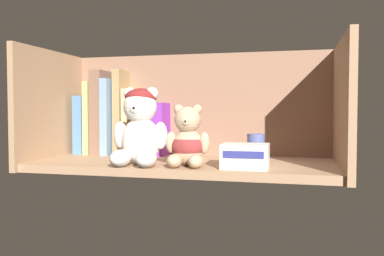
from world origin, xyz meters
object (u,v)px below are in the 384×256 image
object	(u,v)px
pillar_candle	(256,148)
small_product_box	(245,156)
book_1	(94,118)
book_4	(122,112)
book_8	(161,129)
book_0	(86,125)
teddy_bear_smaller	(188,142)
book_2	(104,113)
book_7	(149,128)
book_6	(139,123)
teddy_bear_larger	(140,128)
book_3	(114,117)
book_5	(131,122)

from	to	relation	value
pillar_candle	small_product_box	size ratio (longest dim) A/B	0.68
book_1	pillar_candle	bearing A→B (deg)	-9.98
book_4	book_8	distance (cm)	13.07
book_0	pillar_candle	size ratio (longest dim) A/B	2.45
book_4	teddy_bear_smaller	distance (cm)	33.65
book_2	book_7	world-z (taller)	book_2
pillar_candle	book_6	bearing A→B (deg)	166.02
book_8	book_7	bearing A→B (deg)	180.00
teddy_bear_larger	book_3	bearing A→B (deg)	127.56
book_1	book_5	size ratio (longest dim) A/B	1.11
book_3	book_5	world-z (taller)	book_3
book_5	pillar_candle	world-z (taller)	book_5
book_1	small_product_box	xyz separation A→B (cm)	(48.13, -21.83, -7.91)
book_5	book_0	bearing A→B (deg)	180.00
book_1	book_2	bearing A→B (deg)	0.00
book_1	book_3	world-z (taller)	book_3
book_1	teddy_bear_larger	bearing A→B (deg)	-43.26
book_3	book_2	bearing A→B (deg)	180.00
book_4	book_7	xyz separation A→B (cm)	(8.37, 0.00, -4.62)
book_3	book_7	distance (cm)	11.59
book_1	book_2	world-z (taller)	book_2
book_6	book_2	bearing A→B (deg)	180.00
book_7	small_product_box	world-z (taller)	book_7
book_2	small_product_box	world-z (taller)	book_2
book_3	teddy_bear_larger	size ratio (longest dim) A/B	1.19
book_2	book_7	distance (cm)	15.15
book_2	book_4	xyz separation A→B (cm)	(6.08, 0.00, 0.08)
book_8	small_product_box	world-z (taller)	book_8
small_product_box	book_0	bearing A→B (deg)	156.79
teddy_bear_larger	small_product_box	size ratio (longest dim) A/B	1.79
book_1	book_2	size ratio (longest dim) A/B	0.87
book_1	pillar_candle	size ratio (longest dim) A/B	3.04
book_2	book_5	size ratio (longest dim) A/B	1.28
book_0	book_4	distance (cm)	12.49
book_2	book_6	size ratio (longest dim) A/B	1.32
book_4	book_5	xyz separation A→B (cm)	(2.75, 0.00, -2.80)
book_4	small_product_box	xyz separation A→B (cm)	(38.99, -21.83, -9.61)
book_4	book_5	bearing A→B (deg)	0.00
pillar_candle	book_4	bearing A→B (deg)	167.82
book_2	teddy_bear_smaller	distance (cm)	38.45
book_0	teddy_bear_larger	size ratio (longest dim) A/B	0.93
teddy_bear_larger	pillar_candle	bearing A→B (deg)	26.52
book_5	pillar_candle	distance (cm)	38.87
book_5	teddy_bear_larger	size ratio (longest dim) A/B	1.04
book_8	teddy_bear_larger	xyz separation A→B (cm)	(1.80, -21.74, 1.19)
book_8	book_4	bearing A→B (deg)	180.00
book_2	book_1	bearing A→B (deg)	180.00
book_0	pillar_candle	bearing A→B (deg)	-9.45
pillar_candle	book_5	bearing A→B (deg)	166.95
book_8	teddy_bear_smaller	world-z (taller)	book_8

